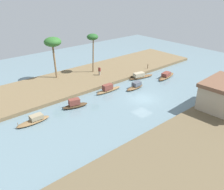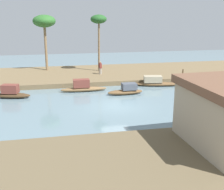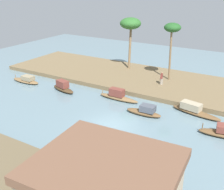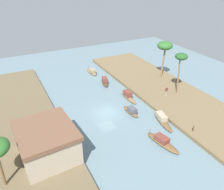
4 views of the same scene
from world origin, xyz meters
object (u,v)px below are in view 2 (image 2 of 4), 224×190
palm_tree_left_far (44,22)px  sampan_midstream (127,90)px  person_on_near_bank (100,69)px  mooring_post (183,73)px  sampan_near_left_bank (83,87)px  sampan_upstream_small (200,87)px  sampan_downstream_large (11,93)px  palm_tree_left_near (99,21)px  sampan_with_tall_canopy (156,82)px

palm_tree_left_far → sampan_midstream: bearing=123.6°
sampan_midstream → person_on_near_bank: person_on_near_bank is taller
sampan_midstream → mooring_post: 9.44m
sampan_near_left_bank → person_on_near_bank: person_on_near_bank is taller
sampan_upstream_small → palm_tree_left_far: palm_tree_left_far is taller
sampan_midstream → person_on_near_bank: 8.06m
sampan_downstream_large → palm_tree_left_near: 14.94m
sampan_with_tall_canopy → sampan_downstream_large: (15.37, 1.86, 0.06)m
sampan_upstream_small → sampan_downstream_large: bearing=-13.6°
sampan_with_tall_canopy → sampan_upstream_small: sampan_with_tall_canopy is taller
sampan_near_left_bank → sampan_downstream_large: bearing=9.0°
sampan_downstream_large → sampan_upstream_small: 19.22m
sampan_near_left_bank → sampan_downstream_large: size_ratio=1.28×
sampan_upstream_small → person_on_near_bank: (9.36, -8.09, 0.82)m
sampan_downstream_large → palm_tree_left_near: bearing=-124.0°
sampan_downstream_large → sampan_with_tall_canopy: bearing=-159.2°
mooring_post → palm_tree_left_far: size_ratio=0.12×
mooring_post → palm_tree_left_far: 18.80m
sampan_downstream_large → person_on_near_bank: 12.07m
sampan_near_left_bank → palm_tree_left_near: palm_tree_left_near is taller
sampan_near_left_bank → palm_tree_left_far: 12.54m
sampan_near_left_bank → sampan_with_tall_canopy: bearing=-174.2°
sampan_with_tall_canopy → sampan_near_left_bank: 8.37m
sampan_upstream_small → palm_tree_left_near: (9.19, -10.16, 6.54)m
sampan_midstream → palm_tree_left_far: palm_tree_left_far is taller
person_on_near_bank → palm_tree_left_near: size_ratio=0.22×
palm_tree_left_near → palm_tree_left_far: palm_tree_left_near is taller
sampan_upstream_small → person_on_near_bank: size_ratio=3.29×
person_on_near_bank → palm_tree_left_far: size_ratio=0.22×
sampan_midstream → mooring_post: mooring_post is taller
mooring_post → sampan_with_tall_canopy: bearing=24.9°
sampan_near_left_bank → sampan_midstream: 4.66m
sampan_midstream → sampan_upstream_small: (-7.93, 0.20, -0.04)m
sampan_near_left_bank → person_on_near_bank: size_ratio=3.04×
person_on_near_bank → sampan_with_tall_canopy: bearing=33.4°
sampan_upstream_small → mooring_post: 4.90m
sampan_near_left_bank → sampan_downstream_large: sampan_downstream_large is taller
sampan_near_left_bank → sampan_midstream: bearing=155.2°
mooring_post → sampan_upstream_small: bearing=87.0°
mooring_post → palm_tree_left_far: bearing=-24.6°
palm_tree_left_near → sampan_midstream: bearing=97.2°
sampan_upstream_small → person_on_near_bank: bearing=-51.1°
mooring_post → palm_tree_left_far: palm_tree_left_far is taller
sampan_with_tall_canopy → person_on_near_bank: size_ratio=3.27×
sampan_near_left_bank → person_on_near_bank: 6.57m
sampan_with_tall_canopy → mooring_post: 4.52m
sampan_midstream → sampan_downstream_large: (11.26, -0.92, 0.06)m
sampan_with_tall_canopy → sampan_near_left_bank: (8.33, 0.79, 0.04)m
sampan_downstream_large → palm_tree_left_far: palm_tree_left_far is taller
palm_tree_left_near → mooring_post: bearing=150.7°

